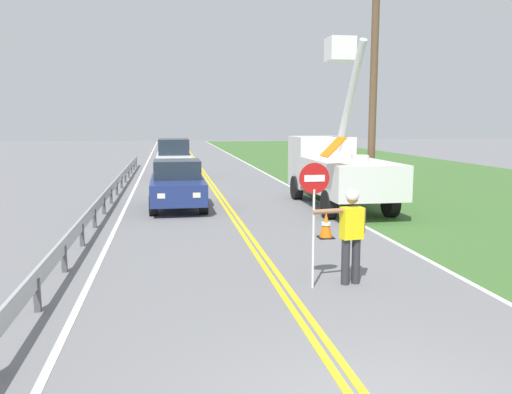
% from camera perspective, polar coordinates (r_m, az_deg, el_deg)
% --- Properties ---
extents(grass_verge_right, '(16.00, 110.00, 0.01)m').
position_cam_1_polar(grass_verge_right, '(28.34, 19.36, 1.58)').
color(grass_verge_right, '#3D662D').
rests_on(grass_verge_right, ground).
extents(centerline_yellow_left, '(0.11, 110.00, 0.01)m').
position_cam_1_polar(centerline_yellow_left, '(24.91, -4.93, 1.16)').
color(centerline_yellow_left, yellow).
rests_on(centerline_yellow_left, ground).
extents(centerline_yellow_right, '(0.11, 110.00, 0.01)m').
position_cam_1_polar(centerline_yellow_right, '(24.93, -4.51, 1.17)').
color(centerline_yellow_right, yellow).
rests_on(centerline_yellow_right, ground).
extents(edge_line_right, '(0.12, 110.00, 0.01)m').
position_cam_1_polar(edge_line_right, '(25.47, 3.38, 1.33)').
color(edge_line_right, silver).
rests_on(edge_line_right, ground).
extents(edge_line_left, '(0.12, 110.00, 0.01)m').
position_cam_1_polar(edge_line_left, '(24.88, -13.01, 0.97)').
color(edge_line_left, silver).
rests_on(edge_line_left, ground).
extents(flagger_worker, '(1.08, 0.31, 1.83)m').
position_cam_1_polar(flagger_worker, '(10.03, 10.27, -3.55)').
color(flagger_worker, '#2D2D33').
rests_on(flagger_worker, ground).
extents(stop_sign_paddle, '(0.56, 0.04, 2.33)m').
position_cam_1_polar(stop_sign_paddle, '(9.58, 6.32, 0.00)').
color(stop_sign_paddle, silver).
rests_on(stop_sign_paddle, ground).
extents(utility_bucket_truck, '(2.68, 6.81, 5.96)m').
position_cam_1_polar(utility_bucket_truck, '(19.33, 8.68, 3.29)').
color(utility_bucket_truck, silver).
rests_on(utility_bucket_truck, ground).
extents(oncoming_sedan_nearest, '(1.93, 4.11, 1.70)m').
position_cam_1_polar(oncoming_sedan_nearest, '(18.73, -8.51, 1.30)').
color(oncoming_sedan_nearest, navy).
rests_on(oncoming_sedan_nearest, ground).
extents(oncoming_suv_second, '(1.93, 4.61, 2.10)m').
position_cam_1_polar(oncoming_suv_second, '(29.39, -8.91, 4.24)').
color(oncoming_suv_second, silver).
rests_on(oncoming_suv_second, ground).
extents(utility_pole_near, '(1.80, 0.28, 8.81)m').
position_cam_1_polar(utility_pole_near, '(20.54, 12.65, 12.30)').
color(utility_pole_near, brown).
rests_on(utility_pole_near, ground).
extents(traffic_cone_lead, '(0.40, 0.40, 0.70)m').
position_cam_1_polar(traffic_cone_lead, '(14.01, 7.61, -3.08)').
color(traffic_cone_lead, orange).
rests_on(traffic_cone_lead, ground).
extents(guardrail_left_shoulder, '(0.10, 32.00, 0.71)m').
position_cam_1_polar(guardrail_left_shoulder, '(21.49, -15.19, 1.15)').
color(guardrail_left_shoulder, '#9EA0A3').
rests_on(guardrail_left_shoulder, ground).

